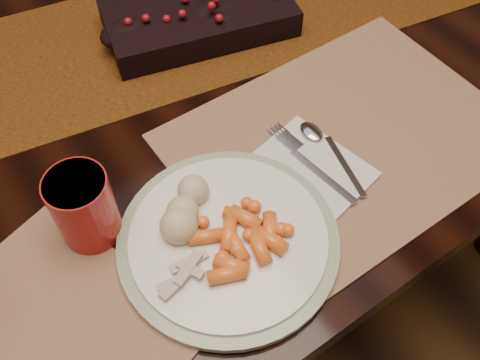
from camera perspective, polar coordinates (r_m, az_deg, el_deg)
floor at (r=1.51m, az=-7.48°, el=-11.21°), size 5.00×5.00×0.00m
dining_table at (r=1.18m, az=-9.42°, el=-3.67°), size 1.80×1.00×0.75m
table_runner at (r=0.96m, az=-18.45°, el=11.71°), size 1.61×0.60×0.00m
centerpiece at (r=0.96m, az=-4.41°, el=17.28°), size 0.35×0.24×0.06m
placemat_main at (r=0.81m, az=11.08°, el=4.22°), size 0.49×0.36×0.00m
dinner_plate at (r=0.69m, az=-1.26°, el=-6.40°), size 0.35×0.35×0.02m
baby_carrots at (r=0.67m, az=0.35°, el=-6.69°), size 0.12×0.10×0.02m
mashed_potatoes at (r=0.68m, az=-6.02°, el=-2.58°), size 0.11×0.10×0.05m
turkey_shreds at (r=0.66m, az=-6.18°, el=-9.35°), size 0.08×0.07×0.01m
napkin at (r=0.76m, az=7.31°, el=0.95°), size 0.16×0.18×0.01m
fork at (r=0.76m, az=7.91°, el=1.37°), size 0.04×0.15×0.00m
spoon at (r=0.78m, az=10.01°, el=2.65°), size 0.06×0.14×0.00m
red_cup at (r=0.69m, az=-16.28°, el=-2.83°), size 0.08×0.08×0.11m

